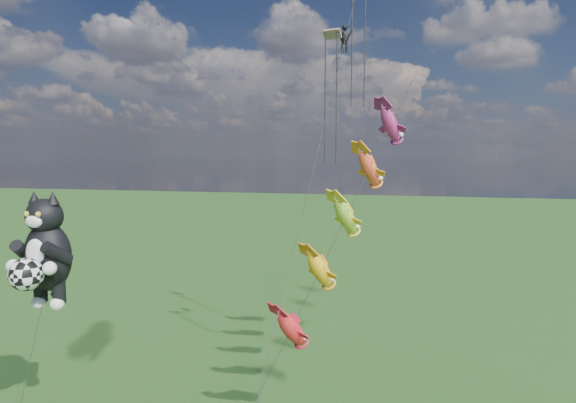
# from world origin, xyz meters

# --- Properties ---
(cat_kite_rig) EXTENTS (2.83, 4.20, 12.36)m
(cat_kite_rig) POSITION_xyz_m (-0.14, 1.08, 9.25)
(cat_kite_rig) COLOR brown
(cat_kite_rig) RESTS_ON ground
(fish_windsock_rig) EXTENTS (8.25, 13.79, 19.04)m
(fish_windsock_rig) POSITION_xyz_m (14.72, 7.03, 10.69)
(fish_windsock_rig) COLOR brown
(fish_windsock_rig) RESTS_ON ground
(parafoil_rig) EXTENTS (3.89, 17.39, 26.54)m
(parafoil_rig) POSITION_xyz_m (14.25, 9.08, 20.76)
(parafoil_rig) COLOR brown
(parafoil_rig) RESTS_ON ground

